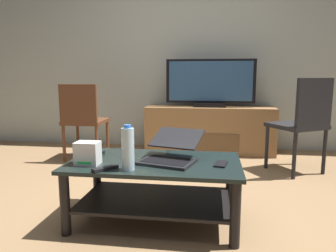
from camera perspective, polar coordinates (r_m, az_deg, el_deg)
ground_plane at (r=2.34m, az=-0.90°, el=-14.94°), size 7.68×7.68×0.00m
back_wall at (r=4.27m, az=3.65°, el=15.08°), size 6.40×0.12×2.80m
coffee_table at (r=2.07m, az=-2.38°, el=-9.77°), size 1.10×0.62×0.41m
media_cabinet at (r=3.97m, az=7.55°, el=-0.64°), size 1.58×0.45×0.58m
television at (r=3.89m, az=7.72°, el=7.57°), size 1.09×0.20×0.58m
dining_chair at (r=3.29m, az=23.43°, el=0.95°), size 0.60×0.60×0.94m
side_chair at (r=3.65m, az=-15.23°, el=1.50°), size 0.45×0.45×0.87m
laptop at (r=2.03m, az=0.57°, el=-4.70°), size 0.42×0.48×0.18m
router_box at (r=2.00m, az=-14.45°, el=-4.84°), size 0.14×0.11×0.14m
water_bottle_near at (r=1.82m, az=-7.33°, el=-4.13°), size 0.07×0.07×0.27m
cell_phone at (r=1.97m, az=9.62°, el=-6.84°), size 0.10×0.15×0.01m
tv_remote at (r=2.22m, az=-13.27°, el=-5.05°), size 0.11×0.16×0.02m
soundbar_remote at (r=1.87m, az=-11.37°, el=-7.59°), size 0.13×0.15×0.02m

